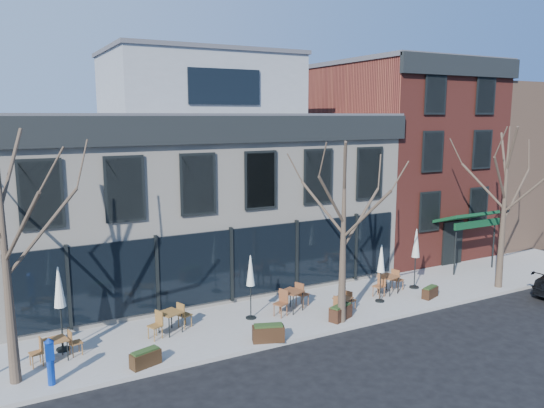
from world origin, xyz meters
name	(u,v)px	position (x,y,z in m)	size (l,w,h in m)	color
ground	(231,306)	(0.00, 0.00, 0.00)	(120.00, 120.00, 0.00)	black
sidewalk_front	(322,308)	(3.25, -2.15, 0.07)	(33.50, 4.70, 0.15)	gray
corner_building	(190,184)	(0.07, 5.07, 4.72)	(18.39, 10.39, 11.10)	beige
red_brick_building	(393,157)	(13.00, 4.98, 5.64)	(8.20, 11.78, 11.18)	maroon
bg_building	(492,159)	(23.00, 6.00, 5.00)	(12.00, 12.00, 10.00)	#8C664C
tree_corner	(5,251)	(-8.49, -3.20, 4.25)	(3.93, 3.98, 7.92)	#382B21
tree_mid	(344,230)	(3.01, -3.90, 3.79)	(3.50, 3.55, 7.04)	#382B21
tree_right	(504,206)	(12.01, -3.90, 4.02)	(3.72, 3.77, 7.48)	#382B21
call_box	(50,360)	(-7.56, -3.88, 0.93)	(0.29, 0.29, 1.48)	#0B2F94
cafe_set_0	(56,347)	(-7.23, -2.23, 0.61)	(1.74, 0.80, 0.89)	brown
cafe_set_1	(170,320)	(-3.24, -1.83, 0.66)	(1.91, 1.14, 0.99)	brown
cafe_set_3	(292,298)	(1.84, -2.02, 0.69)	(2.03, 1.24, 1.05)	brown
cafe_set_4	(343,304)	(3.52, -3.27, 0.58)	(1.62, 0.98, 0.84)	brown
cafe_set_5	(388,282)	(6.79, -2.20, 0.67)	(1.96, 0.93, 1.01)	brown
umbrella_0	(59,292)	(-6.95, -1.52, 2.24)	(0.47, 0.47, 2.96)	black
umbrella_2	(251,274)	(0.00, -1.96, 1.97)	(0.41, 0.41, 2.59)	black
umbrella_3	(381,262)	(5.77, -2.85, 1.93)	(0.40, 0.40, 2.52)	black
umbrella_4	(416,246)	(8.39, -2.15, 2.14)	(0.45, 0.45, 2.82)	black
planter_0	(146,358)	(-4.75, -4.01, 0.42)	(1.05, 0.66, 0.55)	#301F10
planter_1	(268,333)	(-0.39, -4.20, 0.46)	(1.21, 0.81, 0.63)	#301D10
planter_2	(341,312)	(3.08, -3.73, 0.45)	(1.15, 0.79, 0.60)	#321B10
planter_3	(430,292)	(8.06, -3.50, 0.40)	(0.97, 0.63, 0.51)	black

